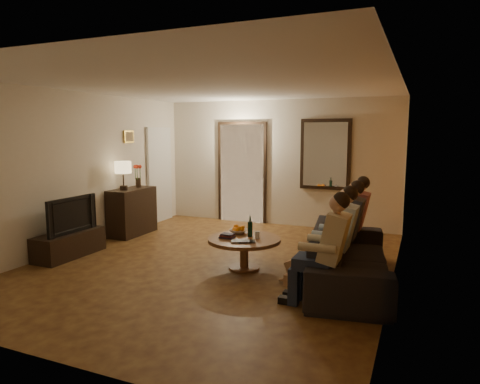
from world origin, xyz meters
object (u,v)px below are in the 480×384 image
at_px(person_b, 338,242).
at_px(bowl, 239,231).
at_px(person_c, 346,232).
at_px(person_d, 353,223).
at_px(tv_stand, 69,244).
at_px(laptop, 243,242).
at_px(sofa, 350,256).
at_px(dresser, 132,212).
at_px(person_a, 328,255).
at_px(tv, 68,215).
at_px(table_lamp, 123,175).
at_px(dog, 305,266).
at_px(coffee_table, 244,253).
at_px(wine_bottle, 250,226).

bearing_deg(person_b, bowl, 161.83).
bearing_deg(person_c, person_d, 90.00).
bearing_deg(tv_stand, person_d, 18.92).
xyz_separation_m(bowl, laptop, (0.28, -0.50, -0.02)).
height_order(sofa, person_c, person_c).
distance_m(dresser, person_a, 4.59).
bearing_deg(person_a, person_c, 90.00).
bearing_deg(tv, table_lamp, 0.00).
relative_size(person_c, person_d, 1.00).
height_order(tv_stand, person_c, person_c).
xyz_separation_m(dog, coffee_table, (-0.98, 0.40, -0.06)).
relative_size(dresser, person_b, 0.82).
xyz_separation_m(table_lamp, coffee_table, (2.77, -0.87, -0.92)).
relative_size(dresser, table_lamp, 1.83).
bearing_deg(table_lamp, dresser, 90.00).
bearing_deg(dog, person_a, -41.69).
xyz_separation_m(person_d, dog, (-0.39, -1.31, -0.32)).
distance_m(tv_stand, tv, 0.47).
height_order(tv_stand, wine_bottle, wine_bottle).
xyz_separation_m(person_a, person_c, (0.00, 1.20, 0.00)).
distance_m(dresser, tv, 1.61).
relative_size(person_c, bowl, 4.63).
xyz_separation_m(tv_stand, sofa, (4.24, 0.52, 0.16)).
distance_m(sofa, wine_bottle, 1.44).
relative_size(person_c, dog, 2.14).
bearing_deg(laptop, person_a, -47.28).
bearing_deg(sofa, tv, 88.26).
xyz_separation_m(tv, person_a, (4.14, -0.38, -0.07)).
xyz_separation_m(person_a, bowl, (-1.55, 1.11, -0.12)).
bearing_deg(person_c, coffee_table, -167.20).
xyz_separation_m(sofa, dog, (-0.49, -0.41, -0.07)).
bearing_deg(dog, person_d, 83.63).
relative_size(table_lamp, person_b, 0.45).
xyz_separation_m(tv, person_b, (4.14, 0.22, -0.07)).
bearing_deg(coffee_table, person_a, -32.97).
height_order(person_c, bowl, person_c).
relative_size(coffee_table, wine_bottle, 3.34).
bearing_deg(tv_stand, laptop, 4.52).
xyz_separation_m(tv_stand, coffee_table, (2.77, 0.51, 0.03)).
relative_size(sofa, person_d, 2.01).
bearing_deg(sofa, dresser, 67.02).
distance_m(bowl, wine_bottle, 0.29).
bearing_deg(dog, table_lamp, 171.49).
distance_m(person_d, coffee_table, 1.69).
distance_m(sofa, person_a, 0.94).
bearing_deg(tv_stand, wine_bottle, 12.16).
bearing_deg(dresser, tv, -90.00).
distance_m(person_c, bowl, 1.56).
distance_m(tv, coffee_table, 2.85).
bearing_deg(coffee_table, dresser, 158.51).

